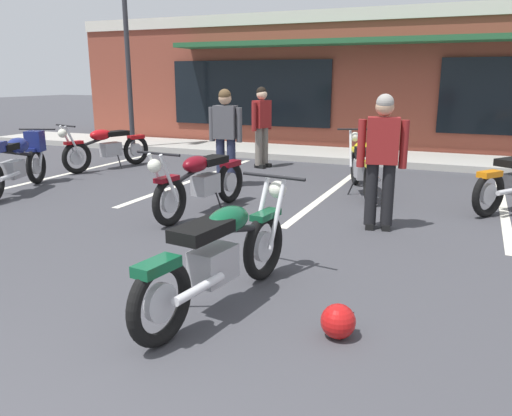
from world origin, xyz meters
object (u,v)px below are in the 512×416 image
at_px(motorcycle_blue_standard, 18,160).
at_px(parking_lot_lamp_post, 123,23).
at_px(person_by_back_row, 225,132).
at_px(motorcycle_foreground_classic, 221,253).
at_px(helmet_on_pavement, 338,321).
at_px(motorcycle_orange_scrambler, 362,165).
at_px(motorcycle_black_cruiser, 201,181).
at_px(person_in_black_shirt, 262,122).
at_px(motorcycle_silver_naked, 106,147).
at_px(person_near_building, 382,154).

relative_size(motorcycle_blue_standard, parking_lot_lamp_post, 0.42).
height_order(person_by_back_row, parking_lot_lamp_post, parking_lot_lamp_post).
distance_m(motorcycle_blue_standard, parking_lot_lamp_post, 5.25).
distance_m(motorcycle_foreground_classic, helmet_on_pavement, 1.09).
bearing_deg(motorcycle_orange_scrambler, motorcycle_black_cruiser, -128.59).
bearing_deg(person_in_black_shirt, motorcycle_silver_naked, -153.67).
bearing_deg(motorcycle_orange_scrambler, motorcycle_blue_standard, -158.15).
distance_m(motorcycle_silver_naked, person_near_building, 6.41).
distance_m(motorcycle_orange_scrambler, person_in_black_shirt, 2.98).
distance_m(motorcycle_foreground_classic, person_by_back_row, 4.84).
bearing_deg(motorcycle_blue_standard, motorcycle_black_cruiser, -1.61).
bearing_deg(parking_lot_lamp_post, motorcycle_orange_scrambler, -19.98).
bearing_deg(parking_lot_lamp_post, helmet_on_pavement, -45.10).
height_order(person_in_black_shirt, parking_lot_lamp_post, parking_lot_lamp_post).
relative_size(person_by_back_row, parking_lot_lamp_post, 0.35).
relative_size(motorcycle_blue_standard, motorcycle_orange_scrambler, 1.00).
bearing_deg(parking_lot_lamp_post, person_by_back_row, -34.16).
bearing_deg(motorcycle_black_cruiser, person_in_black_shirt, 100.09).
height_order(motorcycle_black_cruiser, motorcycle_silver_naked, same).
height_order(motorcycle_black_cruiser, helmet_on_pavement, motorcycle_black_cruiser).
bearing_deg(parking_lot_lamp_post, motorcycle_black_cruiser, -44.73).
bearing_deg(person_in_black_shirt, parking_lot_lamp_post, 169.73).
bearing_deg(person_near_building, person_by_back_row, 151.50).
bearing_deg(motorcycle_blue_standard, person_in_black_shirt, 52.67).
relative_size(motorcycle_foreground_classic, person_by_back_row, 1.26).
height_order(motorcycle_silver_naked, motorcycle_blue_standard, same).
distance_m(motorcycle_blue_standard, person_near_building, 5.96).
xyz_separation_m(motorcycle_black_cruiser, person_by_back_row, (-0.50, 1.77, 0.49)).
bearing_deg(motorcycle_blue_standard, motorcycle_orange_scrambler, 21.85).
bearing_deg(motorcycle_foreground_classic, person_in_black_shirt, 109.73).
distance_m(motorcycle_blue_standard, motorcycle_orange_scrambler, 5.72).
relative_size(motorcycle_black_cruiser, person_by_back_row, 1.26).
height_order(motorcycle_foreground_classic, parking_lot_lamp_post, parking_lot_lamp_post).
bearing_deg(person_in_black_shirt, motorcycle_orange_scrambler, -33.15).
relative_size(motorcycle_silver_naked, motorcycle_orange_scrambler, 1.02).
bearing_deg(helmet_on_pavement, motorcycle_black_cruiser, 134.26).
distance_m(motorcycle_black_cruiser, person_near_building, 2.47).
distance_m(person_by_back_row, parking_lot_lamp_post, 5.40).
height_order(motorcycle_foreground_classic, helmet_on_pavement, motorcycle_foreground_classic).
bearing_deg(motorcycle_silver_naked, person_near_building, -20.29).
distance_m(person_by_back_row, helmet_on_pavement, 5.53).
xyz_separation_m(person_in_black_shirt, person_near_building, (3.10, -3.65, 0.00)).
height_order(person_in_black_shirt, helmet_on_pavement, person_in_black_shirt).
distance_m(person_near_building, parking_lot_lamp_post, 8.53).
bearing_deg(person_by_back_row, motorcycle_silver_naked, 168.34).
bearing_deg(parking_lot_lamp_post, person_in_black_shirt, -10.27).
xyz_separation_m(motorcycle_blue_standard, person_near_building, (5.95, 0.09, 0.42)).
height_order(motorcycle_foreground_classic, motorcycle_black_cruiser, same).
relative_size(helmet_on_pavement, parking_lot_lamp_post, 0.05).
height_order(person_near_building, helmet_on_pavement, person_near_building).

